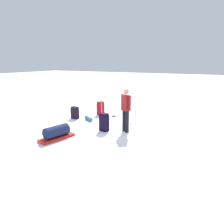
% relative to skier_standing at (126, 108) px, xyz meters
% --- Properties ---
extents(ground_plane, '(80.00, 80.00, 0.00)m').
position_rel_skier_standing_xyz_m(ground_plane, '(0.65, -0.09, -0.95)').
color(ground_plane, white).
extents(skier_standing, '(0.50, 0.36, 1.70)m').
position_rel_skier_standing_xyz_m(skier_standing, '(0.00, 0.00, 0.00)').
color(skier_standing, black).
rests_on(skier_standing, ground_plane).
extents(ski_pair_near, '(0.43, 1.83, 0.05)m').
position_rel_skier_standing_xyz_m(ski_pair_near, '(1.48, -1.81, -0.94)').
color(ski_pair_near, silver).
rests_on(ski_pair_near, ground_plane).
extents(backpack_large_dark, '(0.36, 0.33, 0.71)m').
position_rel_skier_standing_xyz_m(backpack_large_dark, '(0.79, 0.31, -0.60)').
color(backpack_large_dark, black).
rests_on(backpack_large_dark, ground_plane).
extents(backpack_bright, '(0.38, 0.26, 0.58)m').
position_rel_skier_standing_xyz_m(backpack_bright, '(2.98, -0.66, -0.67)').
color(backpack_bright, black).
rests_on(backpack_bright, ground_plane).
extents(backpack_small_spare, '(0.38, 0.39, 0.69)m').
position_rel_skier_standing_xyz_m(backpack_small_spare, '(2.26, -1.85, -0.61)').
color(backpack_small_spare, maroon).
rests_on(backpack_small_spare, ground_plane).
extents(ski_poles_planted_near, '(0.21, 0.11, 1.28)m').
position_rel_skier_standing_xyz_m(ski_poles_planted_near, '(0.07, -0.97, -0.24)').
color(ski_poles_planted_near, maroon).
rests_on(ski_poles_planted_near, ground_plane).
extents(ski_poles_planted_far, '(0.19, 0.10, 1.26)m').
position_rel_skier_standing_xyz_m(ski_poles_planted_far, '(1.30, -0.49, -0.25)').
color(ski_poles_planted_far, '#ACBCBC').
rests_on(ski_poles_planted_far, ground_plane).
extents(gear_sled, '(0.72, 1.35, 0.49)m').
position_rel_skier_standing_xyz_m(gear_sled, '(1.81, 1.89, -0.73)').
color(gear_sled, red).
rests_on(gear_sled, ground_plane).
extents(sleeping_mat_rolled, '(0.56, 0.44, 0.18)m').
position_rel_skier_standing_xyz_m(sleeping_mat_rolled, '(2.19, -0.66, -0.86)').
color(sleeping_mat_rolled, teal).
rests_on(sleeping_mat_rolled, ground_plane).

